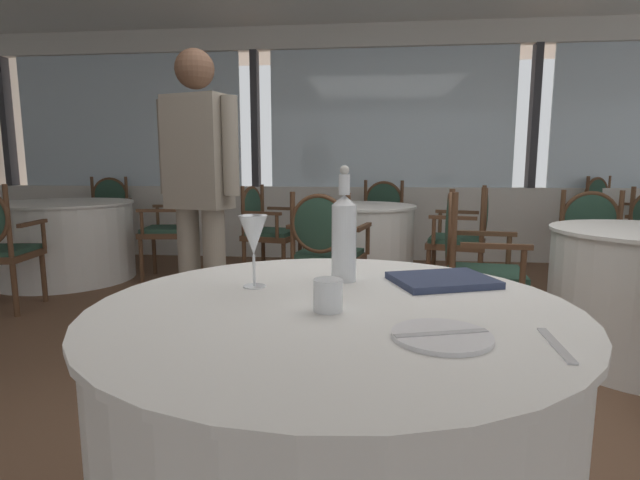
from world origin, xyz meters
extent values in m
plane|color=brown|center=(0.00, 0.00, 0.00)|extent=(13.06, 13.06, 0.00)
cube|color=silver|center=(0.00, 3.44, 0.42)|extent=(10.05, 0.12, 0.85)
cube|color=silver|center=(0.00, 3.44, 2.53)|extent=(10.05, 0.12, 0.25)
cube|color=silver|center=(-3.15, 3.46, 1.63)|extent=(2.77, 0.02, 1.56)
cube|color=#333338|center=(-4.72, 3.44, 1.63)|extent=(0.08, 0.14, 1.56)
cube|color=silver|center=(0.00, 3.46, 1.63)|extent=(2.77, 0.02, 1.56)
cube|color=#333338|center=(-1.57, 3.44, 1.63)|extent=(0.08, 0.14, 1.56)
cube|color=#333338|center=(1.57, 3.44, 1.63)|extent=(0.08, 0.14, 1.56)
cylinder|color=white|center=(-0.29, -1.09, 0.74)|extent=(1.21, 1.21, 0.02)
cylinder|color=white|center=(-0.29, -1.09, 0.37)|extent=(1.17, 1.17, 0.73)
cylinder|color=white|center=(-0.06, -1.31, 0.76)|extent=(0.20, 0.20, 0.01)
cube|color=silver|center=(-0.06, -1.31, 0.76)|extent=(0.19, 0.07, 0.00)
cube|color=silver|center=(0.16, -1.33, 0.76)|extent=(0.03, 0.19, 0.00)
cylinder|color=white|center=(-0.28, -0.84, 0.87)|extent=(0.07, 0.07, 0.23)
cone|color=white|center=(-0.28, -0.84, 1.00)|extent=(0.07, 0.07, 0.03)
cylinder|color=white|center=(-0.28, -0.84, 1.04)|extent=(0.03, 0.03, 0.06)
sphere|color=silver|center=(-0.28, -0.84, 1.08)|extent=(0.03, 0.03, 0.03)
cylinder|color=white|center=(-0.53, -0.95, 0.76)|extent=(0.06, 0.06, 0.00)
cylinder|color=white|center=(-0.53, -0.95, 0.80)|extent=(0.01, 0.01, 0.09)
cone|color=white|center=(-0.53, -0.95, 0.90)|extent=(0.08, 0.08, 0.11)
cylinder|color=white|center=(-0.30, -1.15, 0.79)|extent=(0.07, 0.07, 0.08)
cube|color=#2D3856|center=(0.01, -0.85, 0.76)|extent=(0.33, 0.29, 0.02)
cylinder|color=white|center=(-3.15, 2.06, 0.74)|extent=(1.31, 1.31, 0.02)
cylinder|color=white|center=(-3.15, 2.06, 0.37)|extent=(1.27, 1.27, 0.73)
cube|color=brown|center=(-3.01, 1.07, 0.42)|extent=(0.52, 0.52, 0.05)
cube|color=#284738|center=(-3.01, 1.07, 0.46)|extent=(0.48, 0.48, 0.04)
cylinder|color=brown|center=(-2.84, 1.30, 0.20)|extent=(0.04, 0.04, 0.39)
cylinder|color=brown|center=(-2.78, 0.90, 0.20)|extent=(0.04, 0.04, 0.39)
cylinder|color=brown|center=(-2.78, 0.90, 0.71)|extent=(0.04, 0.04, 0.52)
cube|color=brown|center=(-2.76, 1.13, 0.66)|extent=(0.09, 0.37, 0.03)
cylinder|color=brown|center=(-2.78, 1.27, 0.55)|extent=(0.03, 0.03, 0.22)
cube|color=brown|center=(-2.17, 2.20, 0.45)|extent=(0.52, 0.52, 0.05)
cube|color=#284738|center=(-2.17, 2.20, 0.49)|extent=(0.48, 0.48, 0.04)
cylinder|color=brown|center=(-2.34, 1.97, 0.21)|extent=(0.04, 0.04, 0.42)
cylinder|color=brown|center=(-2.40, 2.37, 0.21)|extent=(0.04, 0.04, 0.42)
cylinder|color=brown|center=(-1.94, 2.03, 0.21)|extent=(0.04, 0.04, 0.42)
cylinder|color=brown|center=(-2.00, 2.43, 0.21)|extent=(0.04, 0.04, 0.42)
cylinder|color=brown|center=(-1.94, 2.03, 0.73)|extent=(0.04, 0.04, 0.51)
cylinder|color=brown|center=(-2.00, 2.43, 0.73)|extent=(0.04, 0.04, 0.51)
ellipsoid|color=#284738|center=(-1.96, 2.23, 0.75)|extent=(0.11, 0.39, 0.43)
torus|color=brown|center=(-1.96, 2.23, 0.75)|extent=(0.10, 0.44, 0.44)
cube|color=brown|center=(-2.15, 1.95, 0.69)|extent=(0.37, 0.09, 0.03)
cylinder|color=brown|center=(-2.29, 1.93, 0.58)|extent=(0.03, 0.03, 0.22)
cube|color=brown|center=(-2.23, 2.45, 0.69)|extent=(0.37, 0.09, 0.03)
cylinder|color=brown|center=(-2.37, 2.42, 0.58)|extent=(0.03, 0.03, 0.22)
cube|color=brown|center=(-3.30, 3.04, 0.45)|extent=(0.52, 0.52, 0.05)
cube|color=#284738|center=(-3.30, 3.04, 0.50)|extent=(0.48, 0.48, 0.04)
cylinder|color=brown|center=(-3.07, 2.87, 0.21)|extent=(0.04, 0.04, 0.43)
cylinder|color=brown|center=(-3.47, 2.81, 0.21)|extent=(0.04, 0.04, 0.43)
cylinder|color=brown|center=(-3.13, 3.27, 0.21)|extent=(0.04, 0.04, 0.43)
cylinder|color=brown|center=(-3.52, 3.21, 0.21)|extent=(0.04, 0.04, 0.43)
cylinder|color=brown|center=(-3.13, 3.27, 0.72)|extent=(0.04, 0.04, 0.49)
cylinder|color=brown|center=(-3.52, 3.21, 0.72)|extent=(0.04, 0.04, 0.49)
ellipsoid|color=#284738|center=(-3.33, 3.25, 0.75)|extent=(0.39, 0.11, 0.41)
torus|color=brown|center=(-3.33, 3.25, 0.75)|extent=(0.42, 0.09, 0.42)
cube|color=brown|center=(-3.05, 3.06, 0.70)|extent=(0.09, 0.37, 0.03)
cylinder|color=brown|center=(-3.03, 2.92, 0.59)|extent=(0.03, 0.03, 0.22)
cube|color=brown|center=(-3.54, 2.98, 0.70)|extent=(0.09, 0.37, 0.03)
cylinder|color=brown|center=(-3.52, 2.84, 0.59)|extent=(0.03, 0.03, 0.22)
cube|color=brown|center=(0.48, 0.61, 0.43)|extent=(0.51, 0.51, 0.05)
cube|color=#284738|center=(0.48, 0.61, 0.47)|extent=(0.47, 0.47, 0.04)
cylinder|color=brown|center=(0.70, 0.79, 0.20)|extent=(0.04, 0.04, 0.40)
cylinder|color=brown|center=(0.65, 0.39, 0.20)|extent=(0.04, 0.04, 0.40)
cylinder|color=brown|center=(0.30, 0.83, 0.20)|extent=(0.04, 0.04, 0.40)
cylinder|color=brown|center=(0.25, 0.44, 0.20)|extent=(0.04, 0.04, 0.40)
cylinder|color=brown|center=(0.30, 0.83, 0.70)|extent=(0.04, 0.04, 0.50)
cylinder|color=brown|center=(0.25, 0.44, 0.70)|extent=(0.04, 0.04, 0.50)
ellipsoid|color=#284738|center=(0.26, 0.64, 0.73)|extent=(0.10, 0.39, 0.42)
torus|color=brown|center=(0.26, 0.64, 0.73)|extent=(0.08, 0.43, 0.43)
cube|color=brown|center=(0.52, 0.86, 0.67)|extent=(0.37, 0.08, 0.03)
cylinder|color=brown|center=(0.66, 0.84, 0.56)|extent=(0.03, 0.03, 0.22)
cube|color=brown|center=(0.47, 0.36, 0.67)|extent=(0.37, 0.08, 0.03)
cylinder|color=brown|center=(0.61, 0.35, 0.56)|extent=(0.03, 0.03, 0.22)
cube|color=brown|center=(1.42, 1.36, 0.42)|extent=(0.51, 0.51, 0.05)
cube|color=#284738|center=(1.42, 1.36, 0.46)|extent=(0.47, 0.47, 0.04)
cylinder|color=brown|center=(1.60, 1.13, 0.20)|extent=(0.04, 0.04, 0.39)
cylinder|color=brown|center=(1.20, 1.18, 0.20)|extent=(0.04, 0.04, 0.39)
cylinder|color=brown|center=(1.64, 1.53, 0.20)|extent=(0.04, 0.04, 0.39)
cylinder|color=brown|center=(1.25, 1.58, 0.20)|extent=(0.04, 0.04, 0.39)
cylinder|color=brown|center=(1.64, 1.53, 0.68)|extent=(0.04, 0.04, 0.48)
cylinder|color=brown|center=(1.25, 1.58, 0.68)|extent=(0.04, 0.04, 0.48)
ellipsoid|color=#284738|center=(1.45, 1.57, 0.70)|extent=(0.39, 0.10, 0.40)
torus|color=brown|center=(1.45, 1.57, 0.70)|extent=(0.41, 0.08, 0.41)
cube|color=brown|center=(1.67, 1.31, 0.66)|extent=(0.08, 0.37, 0.03)
cube|color=brown|center=(1.17, 1.37, 0.66)|extent=(0.08, 0.37, 0.03)
cylinder|color=brown|center=(1.15, 1.23, 0.55)|extent=(0.03, 0.03, 0.22)
cube|color=brown|center=(2.39, 3.18, 0.44)|extent=(0.64, 0.64, 0.05)
cube|color=#284738|center=(2.39, 3.18, 0.48)|extent=(0.59, 0.59, 0.04)
cylinder|color=brown|center=(2.34, 2.90, 0.21)|extent=(0.04, 0.04, 0.41)
cylinder|color=brown|center=(2.43, 3.46, 0.21)|extent=(0.04, 0.04, 0.41)
cylinder|color=brown|center=(2.11, 3.23, 0.21)|extent=(0.04, 0.04, 0.41)
cylinder|color=brown|center=(2.43, 3.46, 0.72)|extent=(0.04, 0.04, 0.52)
cylinder|color=brown|center=(2.11, 3.23, 0.72)|extent=(0.04, 0.04, 0.52)
ellipsoid|color=#284738|center=(2.26, 3.36, 0.75)|extent=(0.35, 0.27, 0.44)
torus|color=brown|center=(2.26, 3.36, 0.75)|extent=(0.38, 0.29, 0.45)
cube|color=brown|center=(2.60, 3.31, 0.68)|extent=(0.25, 0.32, 0.03)
cube|color=brown|center=(2.20, 3.02, 0.68)|extent=(0.25, 0.32, 0.03)
cylinder|color=brown|center=(2.28, 2.91, 0.57)|extent=(0.03, 0.03, 0.22)
cylinder|color=brown|center=(1.90, 1.88, 0.20)|extent=(0.04, 0.04, 0.41)
cylinder|color=brown|center=(1.90, 1.88, 0.70)|extent=(0.04, 0.04, 0.47)
cube|color=brown|center=(2.04, 2.05, 0.68)|extent=(0.32, 0.25, 0.03)
cylinder|color=white|center=(-0.31, 2.01, 0.74)|extent=(1.01, 1.01, 0.02)
cylinder|color=white|center=(-0.31, 2.01, 0.37)|extent=(0.98, 0.98, 0.73)
cube|color=brown|center=(-0.12, 2.83, 0.43)|extent=(0.55, 0.55, 0.05)
cube|color=#284738|center=(-0.12, 2.83, 0.48)|extent=(0.51, 0.51, 0.04)
cylinder|color=brown|center=(0.03, 2.59, 0.20)|extent=(0.04, 0.04, 0.41)
cylinder|color=brown|center=(-0.36, 2.68, 0.20)|extent=(0.04, 0.04, 0.41)
cylinder|color=brown|center=(0.12, 2.97, 0.20)|extent=(0.04, 0.04, 0.41)
cylinder|color=brown|center=(-0.27, 3.07, 0.20)|extent=(0.04, 0.04, 0.41)
cylinder|color=brown|center=(0.12, 2.97, 0.70)|extent=(0.04, 0.04, 0.48)
cylinder|color=brown|center=(-0.27, 3.07, 0.70)|extent=(0.04, 0.04, 0.48)
ellipsoid|color=#284738|center=(-0.07, 3.04, 0.72)|extent=(0.39, 0.14, 0.40)
torus|color=brown|center=(-0.07, 3.04, 0.72)|extent=(0.41, 0.13, 0.42)
cube|color=brown|center=(0.12, 2.75, 0.68)|extent=(0.12, 0.37, 0.03)
cylinder|color=brown|center=(0.09, 2.61, 0.57)|extent=(0.03, 0.03, 0.22)
cube|color=brown|center=(-0.37, 2.86, 0.68)|extent=(0.12, 0.37, 0.03)
cylinder|color=brown|center=(-0.40, 2.73, 0.57)|extent=(0.03, 0.03, 0.22)
cube|color=brown|center=(-1.13, 2.20, 0.43)|extent=(0.55, 0.55, 0.05)
cube|color=#284738|center=(-1.13, 2.20, 0.47)|extent=(0.51, 0.51, 0.04)
cylinder|color=brown|center=(-0.89, 2.35, 0.20)|extent=(0.04, 0.04, 0.41)
cylinder|color=brown|center=(-0.98, 1.96, 0.20)|extent=(0.04, 0.04, 0.41)
cylinder|color=brown|center=(-1.28, 2.44, 0.20)|extent=(0.04, 0.04, 0.41)
cylinder|color=brown|center=(-1.37, 2.05, 0.20)|extent=(0.04, 0.04, 0.41)
cylinder|color=brown|center=(-1.28, 2.44, 0.68)|extent=(0.04, 0.04, 0.46)
cylinder|color=brown|center=(-1.37, 2.05, 0.68)|extent=(0.04, 0.04, 0.46)
ellipsoid|color=#284738|center=(-1.34, 2.25, 0.71)|extent=(0.14, 0.39, 0.38)
torus|color=brown|center=(-1.34, 2.25, 0.71)|extent=(0.12, 0.39, 0.40)
cube|color=brown|center=(-1.05, 2.44, 0.68)|extent=(0.37, 0.12, 0.03)
cylinder|color=brown|center=(-0.92, 2.41, 0.57)|extent=(0.03, 0.03, 0.22)
cube|color=brown|center=(-1.17, 1.95, 0.68)|extent=(0.37, 0.12, 0.03)
cylinder|color=brown|center=(-1.03, 1.92, 0.57)|extent=(0.03, 0.03, 0.22)
cube|color=brown|center=(-0.51, 1.19, 0.42)|extent=(0.55, 0.55, 0.05)
cube|color=#284738|center=(-0.51, 1.19, 0.46)|extent=(0.51, 0.51, 0.04)
cylinder|color=brown|center=(-0.65, 1.43, 0.20)|extent=(0.04, 0.04, 0.40)
cylinder|color=brown|center=(-0.26, 1.33, 0.20)|extent=(0.04, 0.04, 0.40)
cylinder|color=brown|center=(-0.75, 1.04, 0.20)|extent=(0.04, 0.04, 0.40)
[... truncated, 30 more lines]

